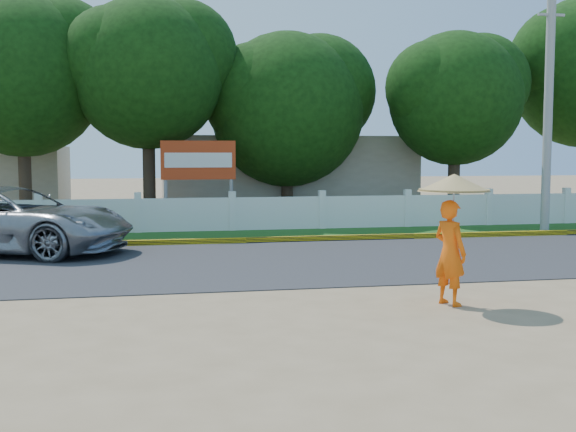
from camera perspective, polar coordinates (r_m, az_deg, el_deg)
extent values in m
plane|color=#9E8460|center=(12.62, 1.80, -6.68)|extent=(120.00, 120.00, 0.00)
cube|color=#38383A|center=(16.96, -1.67, -3.61)|extent=(60.00, 7.00, 0.02)
cube|color=#2D601E|center=(22.11, -3.96, -1.57)|extent=(60.00, 3.50, 0.03)
cube|color=yellow|center=(20.43, -3.35, -1.93)|extent=(40.00, 0.18, 0.16)
cube|color=silver|center=(23.49, -4.43, 0.13)|extent=(40.00, 0.10, 1.10)
cube|color=#B7AD99|center=(30.60, -0.40, 3.26)|extent=(10.00, 6.00, 3.20)
cylinder|color=#969694|center=(24.46, 19.86, 7.72)|extent=(0.28, 0.28, 7.65)
imported|color=#95979C|center=(19.51, -21.09, -0.31)|extent=(6.75, 4.89, 1.71)
imported|color=#FF5D0D|center=(12.42, 12.68, -2.84)|extent=(0.65, 0.76, 1.78)
cylinder|color=#96979C|center=(12.36, 12.95, 0.31)|extent=(0.03, 0.03, 1.15)
cone|color=tan|center=(12.33, 13.00, 2.59)|extent=(1.22, 1.22, 0.29)
cylinder|color=gray|center=(24.39, -9.65, 1.32)|extent=(0.12, 0.12, 2.00)
cylinder|color=gray|center=(24.56, -4.51, 1.40)|extent=(0.12, 0.12, 2.00)
cube|color=#BA3513|center=(24.40, -7.10, 4.41)|extent=(2.50, 0.12, 1.30)
cube|color=silver|center=(24.34, -7.09, 4.40)|extent=(2.25, 0.02, 0.49)
cylinder|color=#473828|center=(25.84, -10.92, 3.56)|extent=(0.44, 0.44, 3.85)
sphere|color=#17430F|center=(25.98, -11.05, 11.03)|extent=(5.29, 5.29, 5.29)
cylinder|color=#473828|center=(27.00, -20.07, 3.20)|extent=(0.44, 0.44, 3.66)
sphere|color=#17430F|center=(27.12, -20.29, 10.36)|extent=(5.64, 5.64, 5.64)
cylinder|color=#473828|center=(27.57, 12.97, 2.91)|extent=(0.44, 0.44, 3.18)
sphere|color=#17430F|center=(27.62, 13.09, 9.02)|extent=(4.92, 4.92, 4.92)
cylinder|color=#473828|center=(27.34, -0.07, 2.38)|extent=(0.44, 0.44, 2.56)
sphere|color=#17430F|center=(27.35, -0.07, 8.40)|extent=(5.79, 5.79, 5.79)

